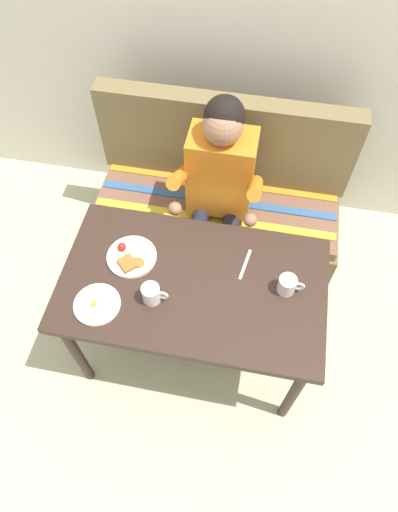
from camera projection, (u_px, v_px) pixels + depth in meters
The scene contains 10 objects.
ground_plane at pixel (194, 344), 2.62m from camera, with size 8.00×8.00×0.00m, color beige.
back_wall at pixel (241, 6), 2.22m from camera, with size 4.40×0.10×2.60m, color beige.
table at pixel (193, 291), 2.08m from camera, with size 1.20×0.70×0.73m.
couch at pixel (218, 209), 2.75m from camera, with size 1.44×0.56×1.00m.
person at pixel (219, 185), 2.31m from camera, with size 0.45×0.61×1.21m.
plate_breakfast at pixel (131, 257), 2.07m from camera, with size 0.23×0.23×0.05m.
plate_eggs at pixel (97, 304), 1.94m from camera, with size 0.20×0.20×0.04m.
coffee_mug at pixel (152, 294), 1.92m from camera, with size 0.12×0.08×0.09m.
coffee_mug_second at pixel (288, 285), 1.95m from camera, with size 0.12×0.08×0.09m.
fork at pixel (245, 264), 2.06m from camera, with size 0.01×0.17×0.01m, color silver.
Camera 1 is at (0.22, -0.98, 2.47)m, focal length 31.39 mm.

